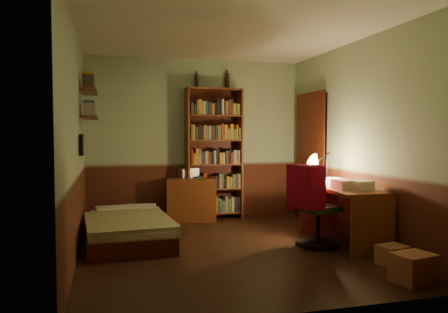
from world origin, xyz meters
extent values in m
cube|color=black|center=(0.00, 0.00, -0.01)|extent=(3.50, 4.00, 0.02)
cube|color=silver|center=(0.00, 0.00, 2.61)|extent=(3.50, 4.00, 0.02)
cube|color=#98B08E|center=(0.00, 2.01, 1.30)|extent=(3.50, 0.02, 2.60)
cube|color=#98B08E|center=(-1.76, 0.00, 1.30)|extent=(0.02, 4.00, 2.60)
cube|color=#98B08E|center=(1.76, 0.00, 1.30)|extent=(0.02, 4.00, 2.60)
cube|color=#98B08E|center=(0.00, -2.01, 1.30)|extent=(3.50, 0.02, 2.60)
cube|color=black|center=(1.72, 1.30, 1.00)|extent=(0.06, 0.90, 2.00)
cube|color=#3C1209|center=(1.69, 1.30, 1.00)|extent=(0.02, 0.98, 2.08)
cube|color=#72904C|center=(-1.17, 0.71, 0.27)|extent=(1.03, 1.86, 0.55)
cube|color=#602E15|center=(-0.13, 1.77, 0.34)|extent=(0.83, 0.53, 0.68)
cube|color=#B2B2B7|center=(-0.16, 1.89, 0.76)|extent=(0.32, 0.26, 0.15)
cube|color=#602E15|center=(0.26, 1.85, 1.06)|extent=(0.92, 0.33, 2.12)
cylinder|color=black|center=(0.00, 1.96, 2.24)|extent=(0.06, 0.06, 0.22)
cylinder|color=black|center=(0.51, 1.96, 2.26)|extent=(0.07, 0.07, 0.26)
cube|color=#602E15|center=(1.44, -0.16, 0.36)|extent=(0.66, 1.38, 0.72)
cube|color=silver|center=(1.28, 0.45, 0.78)|extent=(0.25, 0.32, 0.12)
cone|color=black|center=(1.47, 0.33, 1.01)|extent=(0.22, 0.22, 0.59)
cube|color=#254F2A|center=(1.08, -0.19, 0.54)|extent=(0.65, 0.61, 1.09)
cube|color=maroon|center=(0.86, -0.06, 1.35)|extent=(0.37, 0.49, 0.52)
cube|color=#602E15|center=(-1.64, 1.10, 1.60)|extent=(0.20, 0.90, 0.03)
cube|color=#602E15|center=(-1.64, 1.10, 1.95)|extent=(0.20, 0.90, 0.03)
cube|color=black|center=(-1.72, 0.60, 1.25)|extent=(0.04, 0.32, 0.26)
cube|color=#98623E|center=(1.32, -1.63, 0.13)|extent=(0.41, 0.35, 0.27)
cube|color=#98623E|center=(1.48, -1.10, 0.10)|extent=(0.33, 0.29, 0.20)
camera|label=1|loc=(-1.41, -5.04, 1.37)|focal=35.00mm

